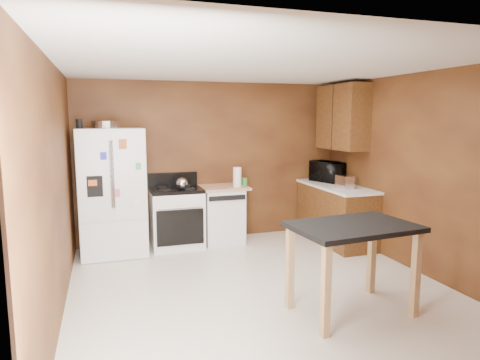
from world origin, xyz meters
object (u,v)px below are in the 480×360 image
pen_cup (79,124)px  roasting_pan (106,125)px  green_canister (244,181)px  dishwasher (222,214)px  refrigerator (113,192)px  paper_towel (237,177)px  microwave (327,172)px  toaster (345,182)px  gas_range (176,217)px  island (353,238)px  kettle (182,183)px

pen_cup → roasting_pan: bearing=19.4°
green_canister → dishwasher: size_ratio=0.12×
refrigerator → dishwasher: refrigerator is taller
roasting_pan → paper_towel: (1.90, -0.04, -0.81)m
roasting_pan → microwave: bearing=-1.0°
dishwasher → pen_cup: bearing=-174.9°
microwave → refrigerator: bearing=69.9°
toaster → gas_range: size_ratio=0.24×
toaster → island: size_ratio=0.21×
paper_towel → kettle: bearing=-175.5°
kettle → microwave: (2.42, 0.05, 0.06)m
green_canister → microwave: size_ratio=0.19×
green_canister → toaster: (1.29, -0.85, 0.05)m
green_canister → island: 2.83m
toaster → refrigerator: (-3.31, 0.72, -0.10)m
roasting_pan → kettle: bearing=-5.8°
kettle → gas_range: 0.55m
microwave → refrigerator: size_ratio=0.30×
roasting_pan → microwave: roasting_pan is taller
toaster → island: 2.27m
green_canister → kettle: bearing=-168.3°
microwave → roasting_pan: bearing=69.4°
gas_range → dishwasher: size_ratio=1.24×
paper_towel → dishwasher: 0.63m
roasting_pan → dishwasher: (1.68, 0.06, -1.40)m
kettle → paper_towel: size_ratio=0.58×
roasting_pan → gas_range: (0.96, 0.03, -1.39)m
gas_range → paper_towel: bearing=-4.2°
kettle → paper_towel: 0.88m
roasting_pan → toaster: roasting_pan is taller
refrigerator → microwave: bearing=-0.5°
island → microwave: bearing=65.9°
toaster → refrigerator: bearing=163.5°
pen_cup → island: (2.60, -2.59, -1.10)m
pen_cup → refrigerator: size_ratio=0.07×
roasting_pan → kettle: (1.03, -0.10, -0.86)m
microwave → refrigerator: refrigerator is taller
paper_towel → dishwasher: size_ratio=0.34×
kettle → island: 2.89m
green_canister → dishwasher: bearing=-172.3°
green_canister → gas_range: bearing=-176.0°
roasting_pan → island: 3.69m
paper_towel → island: paper_towel is taller
microwave → island: 2.92m
kettle → gas_range: gas_range is taller
refrigerator → toaster: bearing=-12.2°
toaster → microwave: 0.69m
roasting_pan → toaster: 3.54m
microwave → dishwasher: size_ratio=0.61×
kettle → refrigerator: (-0.98, 0.08, -0.09)m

